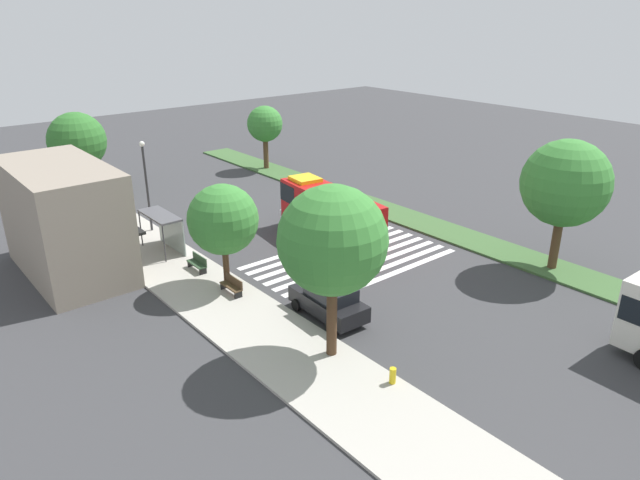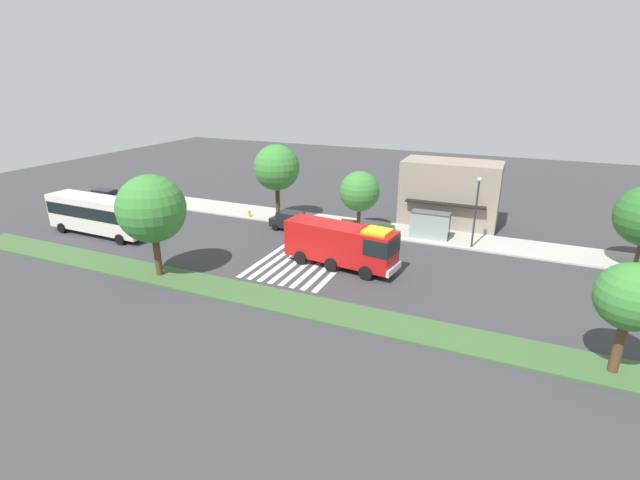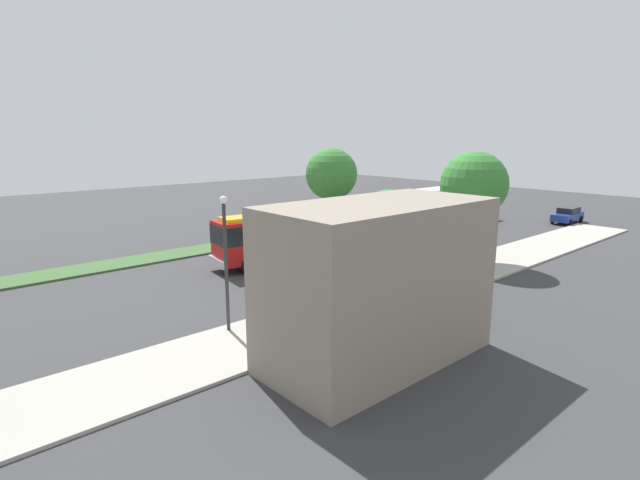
{
  "view_description": "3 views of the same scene",
  "coord_description": "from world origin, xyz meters",
  "px_view_note": "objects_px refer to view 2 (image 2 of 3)",
  "views": [
    {
      "loc": [
        -24.7,
        22.23,
        14.51
      ],
      "look_at": [
        -0.06,
        1.78,
        1.53
      ],
      "focal_mm": 32.21,
      "sensor_mm": 36.0,
      "label": 1
    },
    {
      "loc": [
        14.44,
        -32.44,
        14.47
      ],
      "look_at": [
        0.05,
        0.17,
        1.52
      ],
      "focal_mm": 25.56,
      "sensor_mm": 36.0,
      "label": 2
    },
    {
      "loc": [
        22.52,
        26.27,
        9.01
      ],
      "look_at": [
        -0.15,
        0.67,
        1.66
      ],
      "focal_mm": 27.51,
      "sensor_mm": 36.0,
      "label": 3
    }
  ],
  "objects_px": {
    "median_tree_west": "(631,298)",
    "fire_hydrant": "(249,213)",
    "bench_near_shelter": "(387,228)",
    "sidewalk_tree_west": "(360,192)",
    "bus_stop_shelter": "(430,221)",
    "median_tree_far_west": "(151,209)",
    "bench_west_of_shelter": "(350,223)",
    "parked_car_west": "(106,196)",
    "fire_truck": "(344,244)",
    "transit_bus": "(98,213)",
    "sidewalk_tree_far_west": "(277,168)",
    "parked_car_mid": "(292,221)",
    "street_lamp": "(476,207)"
  },
  "relations": [
    {
      "from": "bus_stop_shelter",
      "to": "median_tree_west",
      "type": "bearing_deg",
      "value": -52.32
    },
    {
      "from": "median_tree_west",
      "to": "fire_hydrant",
      "type": "xyz_separation_m",
      "value": [
        -31.67,
        15.65,
        -3.85
      ]
    },
    {
      "from": "street_lamp",
      "to": "fire_hydrant",
      "type": "bearing_deg",
      "value": -179.75
    },
    {
      "from": "bench_near_shelter",
      "to": "sidewalk_tree_west",
      "type": "height_order",
      "value": "sidewalk_tree_west"
    },
    {
      "from": "parked_car_west",
      "to": "bus_stop_shelter",
      "type": "relative_size",
      "value": 1.36
    },
    {
      "from": "street_lamp",
      "to": "sidewalk_tree_west",
      "type": "relative_size",
      "value": 1.08
    },
    {
      "from": "median_tree_west",
      "to": "fire_hydrant",
      "type": "relative_size",
      "value": 8.47
    },
    {
      "from": "transit_bus",
      "to": "sidewalk_tree_far_west",
      "type": "xyz_separation_m",
      "value": [
        13.34,
        10.89,
        3.42
      ]
    },
    {
      "from": "bench_near_shelter",
      "to": "bench_west_of_shelter",
      "type": "bearing_deg",
      "value": 180.0
    },
    {
      "from": "bench_west_of_shelter",
      "to": "median_tree_far_west",
      "type": "distance_m",
      "value": 19.49
    },
    {
      "from": "bench_west_of_shelter",
      "to": "bench_near_shelter",
      "type": "bearing_deg",
      "value": 0.0
    },
    {
      "from": "fire_truck",
      "to": "parked_car_west",
      "type": "distance_m",
      "value": 33.68
    },
    {
      "from": "fire_truck",
      "to": "street_lamp",
      "type": "bearing_deg",
      "value": 51.35
    },
    {
      "from": "transit_bus",
      "to": "street_lamp",
      "type": "bearing_deg",
      "value": -161.1
    },
    {
      "from": "parked_car_mid",
      "to": "fire_hydrant",
      "type": "distance_m",
      "value": 6.28
    },
    {
      "from": "bus_stop_shelter",
      "to": "median_tree_far_west",
      "type": "height_order",
      "value": "median_tree_far_west"
    },
    {
      "from": "bus_stop_shelter",
      "to": "median_tree_far_west",
      "type": "distance_m",
      "value": 23.99
    },
    {
      "from": "bus_stop_shelter",
      "to": "fire_hydrant",
      "type": "height_order",
      "value": "bus_stop_shelter"
    },
    {
      "from": "median_tree_west",
      "to": "bench_near_shelter",
      "type": "bearing_deg",
      "value": 135.4
    },
    {
      "from": "bench_west_of_shelter",
      "to": "street_lamp",
      "type": "xyz_separation_m",
      "value": [
        11.77,
        -0.71,
        3.23
      ]
    },
    {
      "from": "street_lamp",
      "to": "median_tree_far_west",
      "type": "height_order",
      "value": "median_tree_far_west"
    },
    {
      "from": "parked_car_west",
      "to": "median_tree_west",
      "type": "bearing_deg",
      "value": -18.39
    },
    {
      "from": "bench_west_of_shelter",
      "to": "sidewalk_tree_far_west",
      "type": "bearing_deg",
      "value": -177.76
    },
    {
      "from": "sidewalk_tree_west",
      "to": "bus_stop_shelter",
      "type": "bearing_deg",
      "value": 2.38
    },
    {
      "from": "fire_truck",
      "to": "parked_car_west",
      "type": "xyz_separation_m",
      "value": [
        -32.99,
        6.7,
        -1.16
      ]
    },
    {
      "from": "sidewalk_tree_far_west",
      "to": "median_tree_west",
      "type": "height_order",
      "value": "sidewalk_tree_far_west"
    },
    {
      "from": "parked_car_mid",
      "to": "bench_west_of_shelter",
      "type": "bearing_deg",
      "value": 28.68
    },
    {
      "from": "parked_car_west",
      "to": "bench_near_shelter",
      "type": "bearing_deg",
      "value": 1.25
    },
    {
      "from": "bench_near_shelter",
      "to": "sidewalk_tree_west",
      "type": "distance_m",
      "value": 4.41
    },
    {
      "from": "parked_car_mid",
      "to": "sidewalk_tree_far_west",
      "type": "height_order",
      "value": "sidewalk_tree_far_west"
    },
    {
      "from": "sidewalk_tree_west",
      "to": "fire_hydrant",
      "type": "height_order",
      "value": "sidewalk_tree_west"
    },
    {
      "from": "parked_car_mid",
      "to": "bus_stop_shelter",
      "type": "height_order",
      "value": "bus_stop_shelter"
    },
    {
      "from": "parked_car_west",
      "to": "parked_car_mid",
      "type": "xyz_separation_m",
      "value": [
        24.97,
        0.01,
        0.07
      ]
    },
    {
      "from": "bus_stop_shelter",
      "to": "median_tree_far_west",
      "type": "xyz_separation_m",
      "value": [
        -17.14,
        -16.43,
        3.43
      ]
    },
    {
      "from": "bus_stop_shelter",
      "to": "transit_bus",
      "type": "bearing_deg",
      "value": -158.96
    },
    {
      "from": "fire_truck",
      "to": "median_tree_far_west",
      "type": "xyz_separation_m",
      "value": [
        -12.22,
        -7.24,
        3.3
      ]
    },
    {
      "from": "parked_car_west",
      "to": "bench_west_of_shelter",
      "type": "distance_m",
      "value": 30.2
    },
    {
      "from": "fire_truck",
      "to": "sidewalk_tree_far_west",
      "type": "height_order",
      "value": "sidewalk_tree_far_west"
    },
    {
      "from": "bench_near_shelter",
      "to": "sidewalk_tree_far_west",
      "type": "distance_m",
      "value": 12.74
    },
    {
      "from": "bench_near_shelter",
      "to": "bench_west_of_shelter",
      "type": "xyz_separation_m",
      "value": [
        -3.82,
        0.0,
        0.0
      ]
    },
    {
      "from": "bench_near_shelter",
      "to": "bench_west_of_shelter",
      "type": "height_order",
      "value": "same"
    },
    {
      "from": "parked_car_mid",
      "to": "sidewalk_tree_far_west",
      "type": "xyz_separation_m",
      "value": [
        -2.76,
        2.2,
        4.67
      ]
    },
    {
      "from": "bus_stop_shelter",
      "to": "parked_car_mid",
      "type": "bearing_deg",
      "value": -169.17
    },
    {
      "from": "parked_car_west",
      "to": "fire_truck",
      "type": "bearing_deg",
      "value": -14.47
    },
    {
      "from": "bench_near_shelter",
      "to": "fire_hydrant",
      "type": "height_order",
      "value": "bench_near_shelter"
    },
    {
      "from": "bus_stop_shelter",
      "to": "bench_west_of_shelter",
      "type": "xyz_separation_m",
      "value": [
        -7.82,
        0.03,
        -1.3
      ]
    },
    {
      "from": "parked_car_west",
      "to": "median_tree_far_west",
      "type": "height_order",
      "value": "median_tree_far_west"
    },
    {
      "from": "parked_car_west",
      "to": "bus_stop_shelter",
      "type": "xyz_separation_m",
      "value": [
        37.92,
        2.48,
        1.04
      ]
    },
    {
      "from": "fire_truck",
      "to": "fire_hydrant",
      "type": "relative_size",
      "value": 13.58
    },
    {
      "from": "parked_car_mid",
      "to": "street_lamp",
      "type": "height_order",
      "value": "street_lamp"
    }
  ]
}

